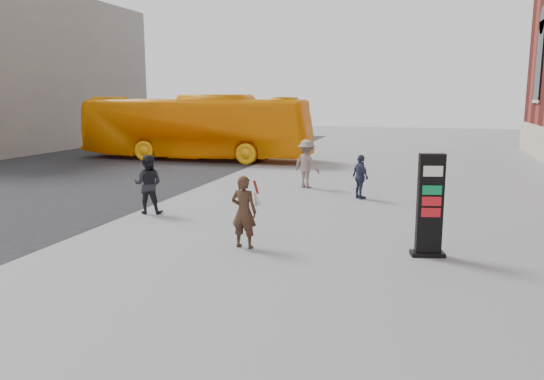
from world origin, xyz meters
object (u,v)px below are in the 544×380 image
(pedestrian_a, at_px, (148,184))
(pedestrian_b, at_px, (307,164))
(bus, at_px, (196,127))
(pedestrian_c, at_px, (360,177))
(info_pylon, at_px, (430,206))
(woman, at_px, (244,211))

(pedestrian_a, bearing_deg, pedestrian_b, -134.92)
(bus, distance_m, pedestrian_a, 13.71)
(pedestrian_a, relative_size, pedestrian_c, 1.16)
(pedestrian_c, bearing_deg, pedestrian_a, 86.73)
(info_pylon, bearing_deg, pedestrian_a, 152.62)
(info_pylon, xyz_separation_m, pedestrian_b, (-4.52, 7.86, -0.22))
(woman, xyz_separation_m, pedestrian_a, (-3.97, 2.64, 0.01))
(info_pylon, relative_size, bus, 0.18)
(pedestrian_b, height_order, pedestrian_c, pedestrian_b)
(info_pylon, bearing_deg, pedestrian_b, 107.21)
(info_pylon, height_order, bus, bus)
(woman, bearing_deg, info_pylon, -168.70)
(info_pylon, relative_size, woman, 1.34)
(info_pylon, xyz_separation_m, bus, (-12.41, 15.11, 0.64))
(info_pylon, distance_m, pedestrian_a, 8.36)
(woman, distance_m, pedestrian_a, 4.76)
(woman, bearing_deg, pedestrian_b, -83.06)
(pedestrian_c, bearing_deg, woman, 126.37)
(woman, distance_m, pedestrian_b, 8.39)
(woman, bearing_deg, pedestrian_c, -101.30)
(woman, xyz_separation_m, bus, (-8.29, 15.62, 0.90))
(bus, distance_m, pedestrian_b, 10.74)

